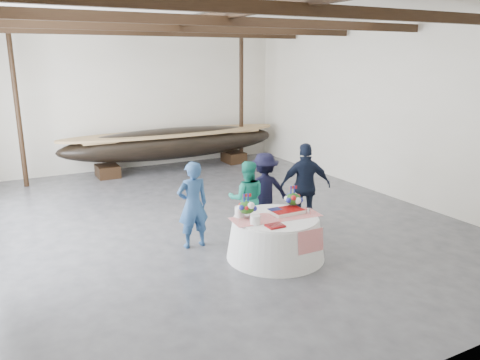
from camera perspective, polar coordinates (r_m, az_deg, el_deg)
floor at (r=10.75m, az=-3.53°, el=-4.84°), size 10.00×12.00×0.01m
wall_back at (r=15.84m, az=-12.86°, el=9.55°), size 10.00×0.02×4.50m
wall_front at (r=5.44m, az=23.40°, el=-0.97°), size 10.00×0.02×4.50m
wall_right at (r=13.07m, az=16.87°, el=8.23°), size 0.02×12.00×4.50m
ceiling at (r=10.16m, az=-3.95°, el=19.81°), size 10.00×12.00×0.01m
pavilion_structure at (r=10.91m, az=-5.84°, el=16.81°), size 9.80×11.76×4.50m
longboat_display at (r=15.45m, az=-8.06°, el=4.50°), size 7.31×1.46×1.37m
banquet_table at (r=8.71m, az=4.36°, el=-6.94°), size 1.81×1.81×0.78m
tabletop_items at (r=8.65m, az=3.83°, el=-3.29°), size 1.72×0.95×0.40m
guest_woman_blue at (r=9.04m, az=-5.78°, el=-3.02°), size 0.62×0.41×1.71m
guest_woman_teal at (r=9.61m, az=0.84°, el=-2.27°), size 0.94×0.86×1.57m
guest_man_left at (r=10.08m, az=2.98°, el=-1.27°), size 1.19×0.90×1.64m
guest_man_right at (r=10.10m, az=7.97°, el=-0.74°), size 1.18×0.83×1.86m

